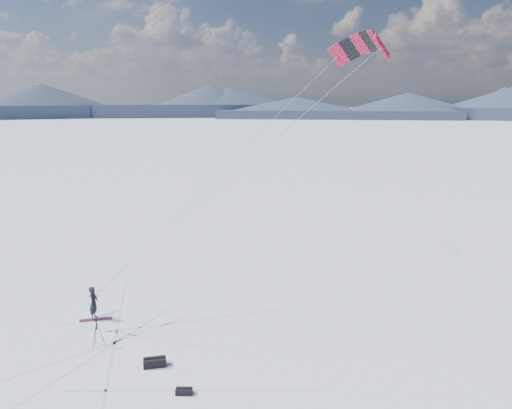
{
  "coord_description": "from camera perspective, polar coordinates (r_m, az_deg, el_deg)",
  "views": [
    {
      "loc": [
        4.54,
        -19.23,
        10.45
      ],
      "look_at": [
        6.77,
        5.89,
        5.25
      ],
      "focal_mm": 35.0,
      "sensor_mm": 36.0,
      "label": 1
    }
  ],
  "objects": [
    {
      "name": "tripod",
      "position": [
        23.28,
        -17.73,
        -13.34
      ],
      "size": [
        0.54,
        0.62,
        1.29
      ],
      "rotation": [
        0.0,
        0.0,
        0.02
      ],
      "color": "black",
      "rests_on": "ground"
    },
    {
      "name": "gear_bag_a",
      "position": [
        21.42,
        -11.5,
        -17.24
      ],
      "size": [
        0.95,
        0.54,
        0.4
      ],
      "rotation": [
        0.0,
        0.0,
        0.13
      ],
      "color": "black",
      "rests_on": "ground"
    },
    {
      "name": "power_kite",
      "position": [
        27.94,
        11.97,
        17.05
      ],
      "size": [
        15.08,
        5.78,
        12.92
      ],
      "color": "#AB1230",
      "rests_on": "ground"
    },
    {
      "name": "horizon_hills",
      "position": [
        20.56,
        -17.68,
        -5.04
      ],
      "size": [
        704.47,
        706.88,
        10.66
      ],
      "color": "#202B3D",
      "rests_on": "ground"
    },
    {
      "name": "ground",
      "position": [
        22.35,
        -16.91,
        -16.76
      ],
      "size": [
        1800.0,
        1800.0,
        0.0
      ],
      "primitive_type": "plane",
      "color": "white"
    },
    {
      "name": "snowkiter",
      "position": [
        26.37,
        -17.96,
        -12.29
      ],
      "size": [
        0.46,
        0.64,
        1.65
      ],
      "primitive_type": "imported",
      "rotation": [
        0.0,
        0.0,
        1.47
      ],
      "color": "black",
      "rests_on": "ground"
    },
    {
      "name": "gear_bag_b",
      "position": [
        19.56,
        -8.24,
        -20.35
      ],
      "size": [
        0.63,
        0.36,
        0.27
      ],
      "rotation": [
        0.0,
        0.0,
        -0.11
      ],
      "color": "black",
      "rests_on": "ground"
    },
    {
      "name": "snow_tracks",
      "position": [
        22.18,
        -18.81,
        -17.1
      ],
      "size": [
        14.76,
        10.25,
        0.01
      ],
      "color": "#ADB7D2",
      "rests_on": "ground"
    },
    {
      "name": "snowboard",
      "position": [
        26.19,
        -17.83,
        -12.4
      ],
      "size": [
        1.57,
        0.49,
        0.04
      ],
      "primitive_type": "cube",
      "rotation": [
        0.0,
        0.0,
        0.13
      ],
      "color": "maroon",
      "rests_on": "ground"
    }
  ]
}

